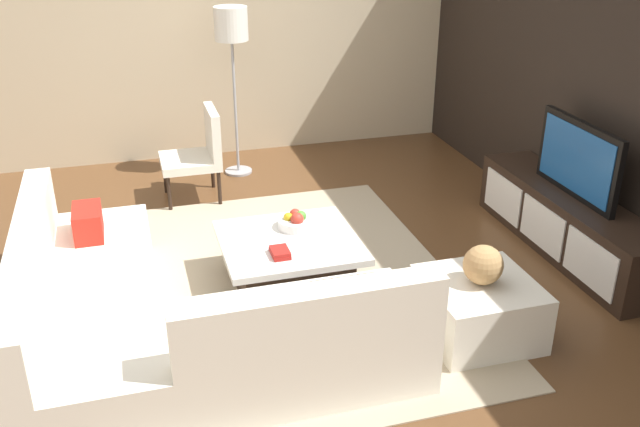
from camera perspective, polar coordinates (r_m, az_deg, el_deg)
The scene contains 14 objects.
ground_plane at distance 5.23m, azimuth -3.25°, elevation -6.44°, with size 14.00×14.00×0.00m, color brown.
feature_wall_back at distance 5.84m, azimuth 23.55°, elevation 9.86°, with size 6.40×0.12×2.80m, color black.
side_wall_left at distance 7.76m, azimuth -7.59°, elevation 14.95°, with size 0.12×5.20×2.80m, color beige.
area_rug at distance 5.31m, azimuth -3.50°, elevation -5.85°, with size 3.32×2.62×0.01m, color tan.
media_console at distance 6.03m, azimuth 19.46°, elevation -0.75°, with size 2.04×0.48×0.50m.
television at distance 5.82m, azimuth 20.22°, elevation 4.15°, with size 0.97×0.06×0.60m.
sectional_couch at distance 4.56m, azimuth -12.60°, elevation -8.17°, with size 2.37×2.37×0.79m.
coffee_table at distance 5.23m, azimuth -2.48°, elevation -3.85°, with size 0.94×1.00×0.38m.
accent_chair_near at distance 6.71m, azimuth -9.73°, elevation 5.13°, with size 0.53×0.54×0.87m.
floor_lamp at distance 7.05m, azimuth -7.21°, elevation 14.25°, with size 0.33×0.33×1.69m.
ottoman at distance 4.78m, azimuth 12.73°, elevation -7.55°, with size 0.70×0.70×0.40m, color silver.
fruit_bowl at distance 5.30m, azimuth -1.94°, elevation -0.63°, with size 0.28×0.28×0.14m.
decorative_ball at distance 4.61m, azimuth 13.11°, elevation -4.09°, with size 0.26×0.26×0.26m, color #AD8451.
book_stack at distance 4.92m, azimuth -3.27°, elevation -3.16°, with size 0.19×0.12×0.05m.
Camera 1 is at (4.36, -0.95, 2.72)m, focal length 39.41 mm.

